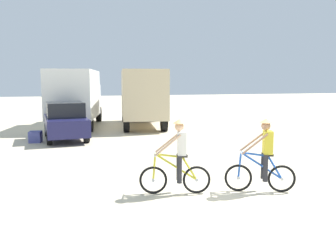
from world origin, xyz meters
TOP-DOWN VIEW (x-y plane):
  - ground_plane at (0.00, 0.00)m, footprint 120.00×120.00m
  - box_truck_white_box at (-2.86, 13.87)m, footprint 3.57×7.07m
  - box_truck_tan_camper at (0.93, 12.91)m, footprint 3.30×7.02m
  - sedan_parked at (-3.56, 9.29)m, footprint 2.07×4.32m
  - cyclist_orange_shirt at (-1.04, 0.18)m, footprint 1.69×0.63m
  - cyclist_cowboy_hat at (1.00, -0.29)m, footprint 1.64×0.76m
  - supply_crate at (-4.87, 8.86)m, footprint 0.59×0.62m

SIDE VIEW (x-z plane):
  - ground_plane at x=0.00m, z-range 0.00..0.00m
  - supply_crate at x=-4.87m, z-range 0.00..0.50m
  - cyclist_orange_shirt at x=-1.04m, z-range -0.06..1.76m
  - cyclist_cowboy_hat at x=1.00m, z-range -0.06..1.76m
  - sedan_parked at x=-3.56m, z-range 0.00..1.76m
  - box_truck_white_box at x=-2.86m, z-range 0.20..3.55m
  - box_truck_tan_camper at x=0.93m, z-range 0.20..3.55m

